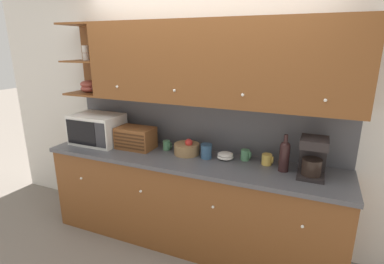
% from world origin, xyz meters
% --- Properties ---
extents(ground_plane, '(24.00, 24.00, 0.00)m').
position_xyz_m(ground_plane, '(0.00, 0.00, 0.00)').
color(ground_plane, slate).
extents(wall_back, '(5.31, 0.06, 2.60)m').
position_xyz_m(wall_back, '(0.00, 0.03, 1.30)').
color(wall_back, silver).
rests_on(wall_back, ground_plane).
extents(counter_unit, '(2.93, 0.62, 0.92)m').
position_xyz_m(counter_unit, '(0.00, -0.30, 0.46)').
color(counter_unit, brown).
rests_on(counter_unit, ground_plane).
extents(backsplash_panel, '(2.91, 0.01, 0.53)m').
position_xyz_m(backsplash_panel, '(0.00, -0.01, 1.19)').
color(backsplash_panel, '#4C4C51').
rests_on(backsplash_panel, counter_unit).
extents(upper_cabinets, '(2.91, 0.39, 0.74)m').
position_xyz_m(upper_cabinets, '(0.17, -0.18, 1.82)').
color(upper_cabinets, brown).
rests_on(upper_cabinets, backsplash_panel).
extents(microwave, '(0.53, 0.38, 0.32)m').
position_xyz_m(microwave, '(-1.10, -0.28, 1.09)').
color(microwave, silver).
rests_on(microwave, counter_unit).
extents(bread_box, '(0.39, 0.25, 0.22)m').
position_xyz_m(bread_box, '(-0.62, -0.26, 1.04)').
color(bread_box, brown).
rests_on(bread_box, counter_unit).
extents(mug_patterned_third, '(0.09, 0.08, 0.10)m').
position_xyz_m(mug_patterned_third, '(-0.30, -0.17, 0.97)').
color(mug_patterned_third, '#4C845B').
rests_on(mug_patterned_third, counter_unit).
extents(fruit_basket, '(0.25, 0.25, 0.17)m').
position_xyz_m(fruit_basket, '(-0.06, -0.21, 0.98)').
color(fruit_basket, '#937047').
rests_on(fruit_basket, counter_unit).
extents(storage_canister, '(0.11, 0.11, 0.14)m').
position_xyz_m(storage_canister, '(0.16, -0.23, 1.00)').
color(storage_canister, '#33567A').
rests_on(storage_canister, counter_unit).
extents(bowl_stack_on_counter, '(0.16, 0.16, 0.07)m').
position_xyz_m(bowl_stack_on_counter, '(0.34, -0.19, 0.96)').
color(bowl_stack_on_counter, silver).
rests_on(bowl_stack_on_counter, counter_unit).
extents(mug_blue_second, '(0.10, 0.08, 0.10)m').
position_xyz_m(mug_blue_second, '(0.52, -0.14, 0.98)').
color(mug_blue_second, '#4C845B').
rests_on(mug_blue_second, counter_unit).
extents(mug, '(0.10, 0.09, 0.10)m').
position_xyz_m(mug, '(0.73, -0.17, 0.97)').
color(mug, gold).
rests_on(mug, counter_unit).
extents(wine_bottle, '(0.09, 0.09, 0.33)m').
position_xyz_m(wine_bottle, '(0.88, -0.25, 1.07)').
color(wine_bottle, black).
rests_on(wine_bottle, counter_unit).
extents(coffee_maker, '(0.21, 0.24, 0.34)m').
position_xyz_m(coffee_maker, '(1.10, -0.27, 1.09)').
color(coffee_maker, black).
rests_on(coffee_maker, counter_unit).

